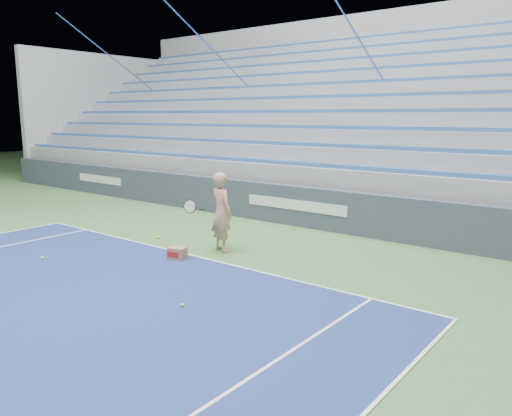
% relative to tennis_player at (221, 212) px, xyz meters
% --- Properties ---
extents(sponsor_barrier, '(30.00, 0.32, 1.10)m').
position_rel_tennis_player_xyz_m(sponsor_barrier, '(-0.13, 3.30, -0.34)').
color(sponsor_barrier, '#343F50').
rests_on(sponsor_barrier, ground).
extents(bleachers, '(31.00, 9.15, 7.30)m').
position_rel_tennis_player_xyz_m(bleachers, '(-0.13, 9.02, 1.46)').
color(bleachers, '#96989E').
rests_on(bleachers, ground).
extents(tennis_player, '(0.98, 0.91, 1.79)m').
position_rel_tennis_player_xyz_m(tennis_player, '(0.00, 0.00, 0.00)').
color(tennis_player, tan).
rests_on(tennis_player, ground).
extents(ball_box, '(0.41, 0.36, 0.26)m').
position_rel_tennis_player_xyz_m(ball_box, '(-0.30, -1.07, -0.76)').
color(ball_box, '#99714A').
rests_on(ball_box, ground).
extents(tennis_ball_0, '(0.07, 0.07, 0.07)m').
position_rel_tennis_player_xyz_m(tennis_ball_0, '(-2.00, -0.14, -0.86)').
color(tennis_ball_0, '#B9EB30').
rests_on(tennis_ball_0, ground).
extents(tennis_ball_1, '(0.07, 0.07, 0.07)m').
position_rel_tennis_player_xyz_m(tennis_ball_1, '(-2.54, -2.86, -0.86)').
color(tennis_ball_1, '#B9EB30').
rests_on(tennis_ball_1, ground).
extents(tennis_ball_2, '(0.07, 0.07, 0.07)m').
position_rel_tennis_player_xyz_m(tennis_ball_2, '(1.75, -2.89, -0.86)').
color(tennis_ball_2, '#B9EB30').
rests_on(tennis_ball_2, ground).
extents(tennis_ball_3, '(0.07, 0.07, 0.07)m').
position_rel_tennis_player_xyz_m(tennis_ball_3, '(-1.23, -0.34, -0.86)').
color(tennis_ball_3, '#B9EB30').
rests_on(tennis_ball_3, ground).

